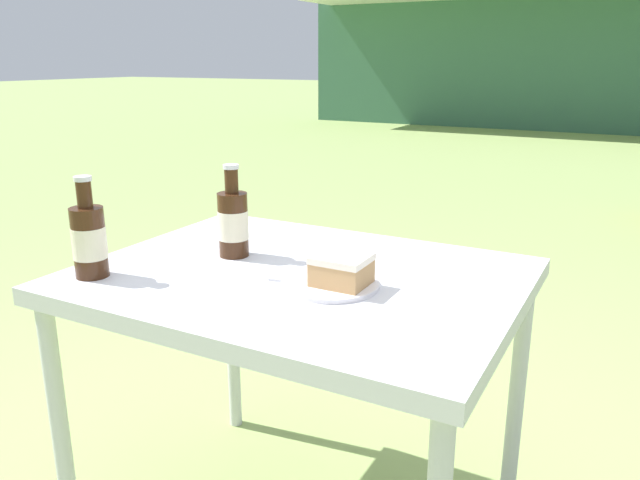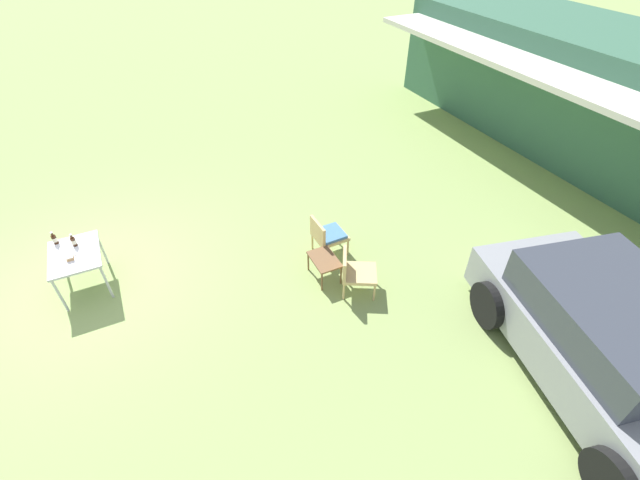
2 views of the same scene
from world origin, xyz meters
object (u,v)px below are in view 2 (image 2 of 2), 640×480
at_px(wicker_chair_cushioned, 327,234).
at_px(patio_table, 75,257).
at_px(parked_car, 612,345).
at_px(garden_side_table, 324,261).
at_px(cola_bottle_near, 74,241).
at_px(wicker_chair_plain, 355,271).
at_px(cake_on_plate, 70,258).
at_px(cola_bottle_far, 55,239).

xyz_separation_m(wicker_chair_cushioned, patio_table, (-0.98, -3.95, 0.22)).
height_order(parked_car, garden_side_table, parked_car).
height_order(parked_car, cola_bottle_near, parked_car).
height_order(wicker_chair_cushioned, garden_side_table, wicker_chair_cushioned).
height_order(parked_car, wicker_chair_cushioned, parked_car).
xyz_separation_m(wicker_chair_plain, cola_bottle_near, (-2.19, -3.90, 0.37)).
distance_m(parked_car, patio_table, 7.74).
bearing_deg(garden_side_table, patio_table, -112.53).
height_order(parked_car, cake_on_plate, parked_car).
relative_size(wicker_chair_cushioned, cake_on_plate, 3.62).
bearing_deg(wicker_chair_cushioned, wicker_chair_plain, 177.56).
distance_m(wicker_chair_cushioned, cola_bottle_far, 4.42).
bearing_deg(parked_car, garden_side_table, -130.65).
bearing_deg(wicker_chair_plain, parked_car, -114.16).
height_order(garden_side_table, cake_on_plate, cake_on_plate).
bearing_deg(cola_bottle_far, patio_table, 31.59).
distance_m(cake_on_plate, cola_bottle_near, 0.34).
relative_size(garden_side_table, cola_bottle_near, 2.61).
bearing_deg(cola_bottle_near, parked_car, 50.36).
relative_size(parked_car, wicker_chair_cushioned, 5.78).
bearing_deg(wicker_chair_plain, cake_on_plate, 93.54).
height_order(patio_table, cake_on_plate, cake_on_plate).
relative_size(wicker_chair_plain, patio_table, 0.78).
distance_m(wicker_chair_cushioned, garden_side_table, 0.62).
height_order(parked_car, cola_bottle_far, parked_car).
xyz_separation_m(parked_car, cola_bottle_near, (-5.00, -6.04, 0.13)).
bearing_deg(cola_bottle_near, cake_on_plate, -13.75).
distance_m(garden_side_table, cola_bottle_far, 4.33).
relative_size(patio_table, cola_bottle_far, 4.32).
bearing_deg(patio_table, wicker_chair_plain, 63.21).
bearing_deg(cola_bottle_far, wicker_chair_plain, 60.35).
bearing_deg(garden_side_table, cake_on_plate, -110.65).
bearing_deg(wicker_chair_cushioned, garden_side_table, 147.52).
bearing_deg(wicker_chair_cushioned, cola_bottle_far, 70.16).
bearing_deg(cake_on_plate, parked_car, 52.58).
relative_size(wicker_chair_cushioned, garden_side_table, 1.28).
xyz_separation_m(parked_car, cake_on_plate, (-4.68, -6.11, 0.07)).
bearing_deg(cake_on_plate, wicker_chair_plain, 64.89).
xyz_separation_m(parked_car, wicker_chair_plain, (-2.81, -2.13, -0.25)).
relative_size(parked_car, garden_side_table, 7.42).
relative_size(cola_bottle_near, cola_bottle_far, 1.00).
bearing_deg(wicker_chair_plain, patio_table, 91.87).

